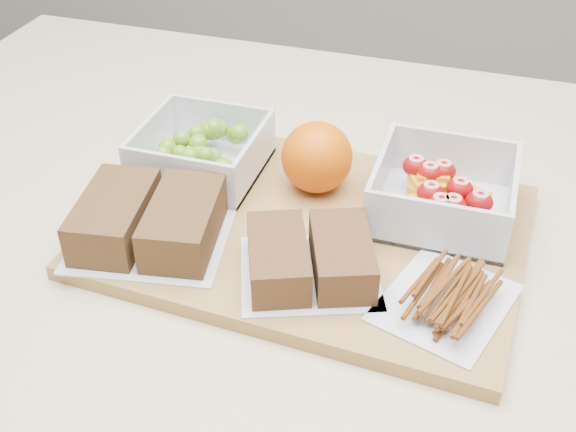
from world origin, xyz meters
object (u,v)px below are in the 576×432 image
object	(u,v)px
orange	(317,157)
pretzel_bag	(447,292)
sandwich_bag_left	(149,220)
sandwich_bag_center	(310,258)
cutting_board	(310,230)
grape_container	(204,152)
fruit_container	(442,195)

from	to	relation	value
orange	pretzel_bag	world-z (taller)	orange
sandwich_bag_left	sandwich_bag_center	distance (m)	0.16
cutting_board	grape_container	bearing A→B (deg)	159.07
sandwich_bag_center	cutting_board	bearing A→B (deg)	106.09
cutting_board	sandwich_bag_left	bearing A→B (deg)	-151.02
grape_container	orange	world-z (taller)	orange
orange	sandwich_bag_center	xyz separation A→B (m)	(0.03, -0.14, -0.02)
pretzel_bag	grape_container	bearing A→B (deg)	154.30
fruit_container	sandwich_bag_center	distance (m)	0.17
grape_container	fruit_container	size ratio (longest dim) A/B	0.94
sandwich_bag_left	pretzel_bag	xyz separation A→B (m)	(0.29, -0.01, -0.01)
grape_container	pretzel_bag	bearing A→B (deg)	-25.70
pretzel_bag	sandwich_bag_left	bearing A→B (deg)	178.77
orange	cutting_board	bearing A→B (deg)	-79.51
grape_container	pretzel_bag	xyz separation A→B (m)	(0.29, -0.14, -0.01)
fruit_container	pretzel_bag	size ratio (longest dim) A/B	0.94
cutting_board	orange	xyz separation A→B (m)	(-0.01, 0.07, 0.05)
orange	grape_container	bearing A→B (deg)	-178.49
grape_container	orange	bearing A→B (deg)	1.51
sandwich_bag_left	pretzel_bag	size ratio (longest dim) A/B	1.16
fruit_container	sandwich_bag_left	world-z (taller)	fruit_container
cutting_board	pretzel_bag	world-z (taller)	pretzel_bag
fruit_container	sandwich_bag_left	distance (m)	0.29
sandwich_bag_left	sandwich_bag_center	xyz separation A→B (m)	(0.16, -0.00, -0.00)
grape_container	fruit_container	distance (m)	0.26
cutting_board	sandwich_bag_center	bearing A→B (deg)	-70.77
fruit_container	pretzel_bag	bearing A→B (deg)	-79.98
cutting_board	sandwich_bag_center	distance (m)	0.08
fruit_container	orange	xyz separation A→B (m)	(-0.13, 0.01, 0.02)
grape_container	sandwich_bag_left	size ratio (longest dim) A/B	0.76
sandwich_bag_center	pretzel_bag	xyz separation A→B (m)	(0.12, -0.00, -0.01)
pretzel_bag	cutting_board	bearing A→B (deg)	152.79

